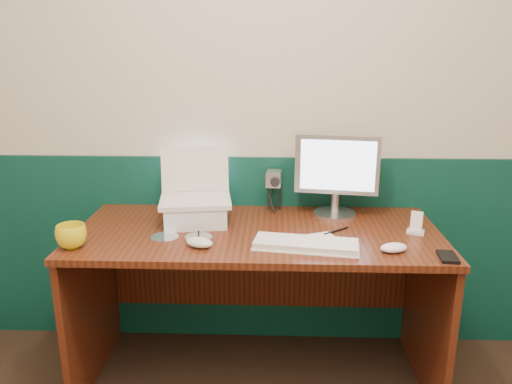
{
  "coord_description": "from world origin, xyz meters",
  "views": [
    {
      "loc": [
        -0.07,
        -0.68,
        1.53
      ],
      "look_at": [
        -0.14,
        1.23,
        0.97
      ],
      "focal_mm": 35.0,
      "sensor_mm": 36.0,
      "label": 1
    }
  ],
  "objects_px": {
    "desk": "(257,306)",
    "camcorder": "(274,193)",
    "keyboard": "(306,245)",
    "laptop": "(195,175)",
    "monitor": "(336,177)",
    "mug": "(71,236)"
  },
  "relations": [
    {
      "from": "desk",
      "to": "camcorder",
      "type": "bearing_deg",
      "value": 75.19
    },
    {
      "from": "desk",
      "to": "keyboard",
      "type": "bearing_deg",
      "value": -43.33
    },
    {
      "from": "laptop",
      "to": "monitor",
      "type": "height_order",
      "value": "monitor"
    },
    {
      "from": "desk",
      "to": "keyboard",
      "type": "height_order",
      "value": "keyboard"
    },
    {
      "from": "keyboard",
      "to": "mug",
      "type": "bearing_deg",
      "value": -169.44
    },
    {
      "from": "keyboard",
      "to": "camcorder",
      "type": "relative_size",
      "value": 2.25
    },
    {
      "from": "laptop",
      "to": "monitor",
      "type": "bearing_deg",
      "value": 2.62
    },
    {
      "from": "desk",
      "to": "keyboard",
      "type": "relative_size",
      "value": 3.86
    },
    {
      "from": "desk",
      "to": "laptop",
      "type": "distance_m",
      "value": 0.67
    },
    {
      "from": "camcorder",
      "to": "monitor",
      "type": "bearing_deg",
      "value": -7.08
    },
    {
      "from": "laptop",
      "to": "keyboard",
      "type": "relative_size",
      "value": 0.77
    },
    {
      "from": "desk",
      "to": "mug",
      "type": "bearing_deg",
      "value": -163.23
    },
    {
      "from": "monitor",
      "to": "camcorder",
      "type": "xyz_separation_m",
      "value": [
        -0.29,
        0.06,
        -0.1
      ]
    },
    {
      "from": "mug",
      "to": "camcorder",
      "type": "relative_size",
      "value": 0.66
    },
    {
      "from": "monitor",
      "to": "camcorder",
      "type": "height_order",
      "value": "monitor"
    },
    {
      "from": "laptop",
      "to": "camcorder",
      "type": "bearing_deg",
      "value": 19.24
    },
    {
      "from": "laptop",
      "to": "keyboard",
      "type": "distance_m",
      "value": 0.6
    },
    {
      "from": "keyboard",
      "to": "laptop",
      "type": "bearing_deg",
      "value": 159.07
    },
    {
      "from": "desk",
      "to": "mug",
      "type": "distance_m",
      "value": 0.88
    },
    {
      "from": "keyboard",
      "to": "mug",
      "type": "relative_size",
      "value": 3.42
    },
    {
      "from": "desk",
      "to": "monitor",
      "type": "bearing_deg",
      "value": 29.94
    },
    {
      "from": "laptop",
      "to": "camcorder",
      "type": "distance_m",
      "value": 0.42
    }
  ]
}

